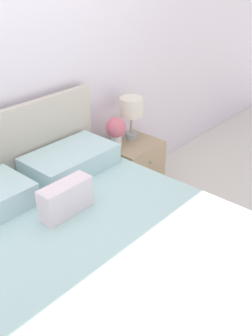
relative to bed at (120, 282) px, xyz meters
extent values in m
plane|color=silver|center=(0.00, 1.01, -0.31)|extent=(12.00, 12.00, 0.00)
cube|color=beige|center=(0.00, -0.07, -0.12)|extent=(1.44, 2.16, 0.37)
cube|color=silver|center=(0.00, -0.07, 0.17)|extent=(1.42, 2.12, 0.20)
cube|color=beige|center=(0.00, 0.98, 0.21)|extent=(1.47, 0.05, 1.03)
cube|color=silver|center=(0.35, 0.76, 0.34)|extent=(0.61, 0.36, 0.14)
cube|color=white|center=(0.00, 0.40, 0.37)|extent=(0.32, 0.11, 0.19)
cube|color=tan|center=(1.04, 0.81, -0.05)|extent=(0.43, 0.37, 0.52)
sphere|color=#B2AD93|center=(1.04, 0.61, 0.09)|extent=(0.02, 0.02, 0.02)
cylinder|color=#A8B2BC|center=(1.10, 0.87, 0.23)|extent=(0.10, 0.10, 0.05)
cylinder|color=#B7B29E|center=(1.10, 0.87, 0.33)|extent=(0.02, 0.02, 0.15)
cylinder|color=silver|center=(1.10, 0.87, 0.48)|extent=(0.19, 0.19, 0.15)
cylinder|color=white|center=(0.90, 0.85, 0.26)|extent=(0.09, 0.09, 0.11)
sphere|color=#E06B7F|center=(0.90, 0.85, 0.37)|extent=(0.16, 0.16, 0.16)
sphere|color=#609356|center=(0.94, 0.85, 0.33)|extent=(0.07, 0.07, 0.07)
camera|label=1|loc=(-1.14, -1.06, 1.57)|focal=42.00mm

